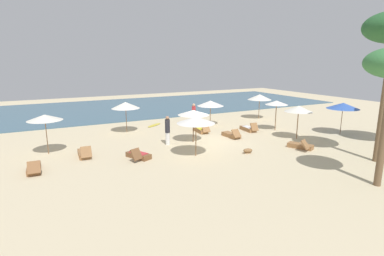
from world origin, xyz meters
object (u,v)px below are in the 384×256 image
(lounger_2, at_px, (34,168))
(lounger_5, at_px, (232,135))
(umbrella_7, at_px, (193,113))
(umbrella_4, at_px, (210,103))
(lounger_3, at_px, (248,129))
(lounger_0, at_px, (84,154))
(surfboard, at_px, (154,125))
(umbrella_0, at_px, (126,105))
(person_1, at_px, (194,115))
(umbrella_8, at_px, (260,97))
(umbrella_5, at_px, (343,106))
(dog, at_px, (247,151))
(umbrella_1, at_px, (277,103))
(umbrella_2, at_px, (45,118))
(umbrella_3, at_px, (299,109))
(person_0, at_px, (168,130))
(umbrella_6, at_px, (196,120))
(lounger_1, at_px, (138,155))
(lounger_4, at_px, (201,130))
(lounger_6, at_px, (301,146))

(lounger_2, bearing_deg, lounger_5, 5.44)
(umbrella_7, relative_size, lounger_2, 1.27)
(umbrella_4, distance_m, lounger_3, 3.97)
(lounger_0, distance_m, surfboard, 8.90)
(umbrella_0, height_order, umbrella_7, umbrella_0)
(umbrella_7, height_order, person_1, umbrella_7)
(umbrella_7, xyz_separation_m, lounger_5, (3.01, -0.14, -1.83))
(lounger_0, bearing_deg, umbrella_8, 15.57)
(umbrella_5, distance_m, lounger_2, 20.50)
(dog, bearing_deg, surfboard, 102.45)
(lounger_0, height_order, surfboard, lounger_0)
(umbrella_1, distance_m, umbrella_2, 16.17)
(umbrella_3, bearing_deg, person_1, 125.08)
(person_0, bearing_deg, umbrella_2, 168.94)
(lounger_3, distance_m, surfboard, 7.83)
(umbrella_8, xyz_separation_m, lounger_2, (-18.92, -5.94, -1.86))
(lounger_0, relative_size, surfboard, 0.98)
(umbrella_5, xyz_separation_m, lounger_5, (-7.76, 2.89, -1.95))
(umbrella_1, height_order, umbrella_6, umbrella_1)
(umbrella_1, distance_m, umbrella_6, 9.06)
(umbrella_4, xyz_separation_m, dog, (-2.12, -7.90, -1.69))
(umbrella_3, bearing_deg, lounger_5, 147.22)
(lounger_5, bearing_deg, umbrella_6, -148.56)
(umbrella_2, distance_m, person_0, 7.23)
(umbrella_3, distance_m, lounger_1, 11.35)
(umbrella_7, distance_m, person_0, 2.07)
(umbrella_0, height_order, surfboard, umbrella_0)
(person_0, bearing_deg, lounger_0, -178.83)
(umbrella_4, relative_size, umbrella_5, 0.95)
(umbrella_2, height_order, lounger_0, umbrella_2)
(lounger_1, height_order, lounger_5, lounger_1)
(lounger_2, distance_m, person_0, 7.95)
(umbrella_5, bearing_deg, lounger_2, 175.23)
(umbrella_2, bearing_deg, umbrella_7, -9.78)
(umbrella_7, relative_size, person_0, 1.14)
(umbrella_4, distance_m, surfboard, 5.07)
(umbrella_0, distance_m, person_1, 5.53)
(lounger_3, xyz_separation_m, lounger_5, (-2.31, -1.05, -0.01))
(lounger_0, height_order, lounger_1, lounger_0)
(umbrella_7, bearing_deg, umbrella_6, -114.68)
(lounger_4, bearing_deg, person_0, -150.43)
(umbrella_2, distance_m, lounger_6, 15.37)
(person_0, bearing_deg, lounger_5, -3.47)
(person_1, bearing_deg, lounger_6, -70.03)
(umbrella_0, height_order, umbrella_1, umbrella_1)
(surfboard, bearing_deg, lounger_2, -140.43)
(umbrella_1, distance_m, lounger_4, 6.20)
(person_0, bearing_deg, lounger_3, 6.11)
(umbrella_6, xyz_separation_m, lounger_0, (-5.73, 2.80, -1.93))
(umbrella_4, bearing_deg, dog, -105.03)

